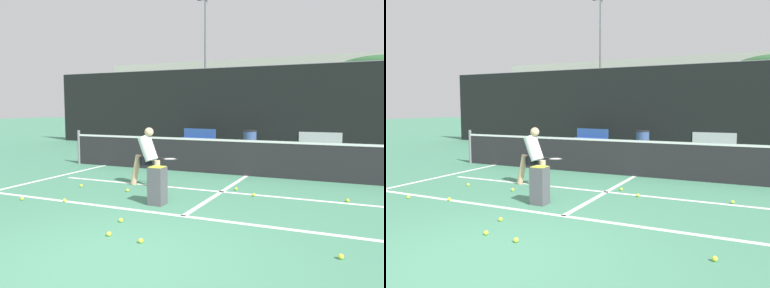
# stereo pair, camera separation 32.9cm
# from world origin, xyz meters

# --- Properties ---
(ground_plane) EXTENTS (100.00, 100.00, 0.00)m
(ground_plane) POSITION_xyz_m (0.00, 0.00, 0.00)
(ground_plane) COLOR #427F60
(court_baseline_near) EXTENTS (11.00, 0.10, 0.01)m
(court_baseline_near) POSITION_xyz_m (0.00, 2.02, 0.00)
(court_baseline_near) COLOR white
(court_baseline_near) RESTS_ON ground
(court_service_line) EXTENTS (8.25, 0.10, 0.01)m
(court_service_line) POSITION_xyz_m (0.00, 3.98, 0.00)
(court_service_line) COLOR white
(court_service_line) RESTS_ON ground
(court_center_mark) EXTENTS (0.10, 4.00, 0.01)m
(court_center_mark) POSITION_xyz_m (0.00, 4.02, 0.00)
(court_center_mark) COLOR white
(court_center_mark) RESTS_ON ground
(court_sideline_left) EXTENTS (0.10, 5.00, 0.01)m
(court_sideline_left) POSITION_xyz_m (-4.51, 4.02, 0.00)
(court_sideline_left) COLOR white
(court_sideline_left) RESTS_ON ground
(net) EXTENTS (11.09, 0.09, 1.07)m
(net) POSITION_xyz_m (0.00, 6.02, 0.51)
(net) COLOR slate
(net) RESTS_ON ground
(fence_back) EXTENTS (24.00, 0.06, 3.59)m
(fence_back) POSITION_xyz_m (0.00, 12.65, 1.79)
(fence_back) COLOR black
(fence_back) RESTS_ON ground
(player_practicing) EXTENTS (1.19, 0.52, 1.35)m
(player_practicing) POSITION_xyz_m (-1.71, 3.84, 0.73)
(player_practicing) COLOR #DBAD84
(player_practicing) RESTS_ON ground
(tennis_ball_scattered_0) EXTENTS (0.07, 0.07, 0.07)m
(tennis_ball_scattered_0) POSITION_xyz_m (0.24, 4.25, 0.03)
(tennis_ball_scattered_0) COLOR #D1E033
(tennis_ball_scattered_0) RESTS_ON ground
(tennis_ball_scattered_2) EXTENTS (0.07, 0.07, 0.07)m
(tennis_ball_scattered_2) POSITION_xyz_m (-1.84, 3.19, 0.03)
(tennis_ball_scattered_2) COLOR #D1E033
(tennis_ball_scattered_2) RESTS_ON ground
(tennis_ball_scattered_3) EXTENTS (0.07, 0.07, 0.07)m
(tennis_ball_scattered_3) POSITION_xyz_m (2.48, 4.10, 0.03)
(tennis_ball_scattered_3) COLOR #D1E033
(tennis_ball_scattered_3) RESTS_ON ground
(tennis_ball_scattered_4) EXTENTS (0.07, 0.07, 0.07)m
(tennis_ball_scattered_4) POSITION_xyz_m (-0.76, 1.34, 0.03)
(tennis_ball_scattered_4) COLOR #D1E033
(tennis_ball_scattered_4) RESTS_ON ground
(tennis_ball_scattered_5) EXTENTS (0.07, 0.07, 0.07)m
(tennis_ball_scattered_5) POSITION_xyz_m (-0.55, 0.74, 0.03)
(tennis_ball_scattered_5) COLOR #D1E033
(tennis_ball_scattered_5) RESTS_ON ground
(tennis_ball_scattered_6) EXTENTS (0.07, 0.07, 0.07)m
(tennis_ball_scattered_6) POSITION_xyz_m (0.00, 0.68, 0.03)
(tennis_ball_scattered_6) COLOR #D1E033
(tennis_ball_scattered_6) RESTS_ON ground
(tennis_ball_scattered_7) EXTENTS (0.07, 0.07, 0.07)m
(tennis_ball_scattered_7) POSITION_xyz_m (-3.07, 3.19, 0.03)
(tennis_ball_scattered_7) COLOR #D1E033
(tennis_ball_scattered_7) RESTS_ON ground
(tennis_ball_scattered_8) EXTENTS (0.07, 0.07, 0.07)m
(tennis_ball_scattered_8) POSITION_xyz_m (2.45, 1.16, 0.03)
(tennis_ball_scattered_8) COLOR #D1E033
(tennis_ball_scattered_8) RESTS_ON ground
(tennis_ball_scattered_9) EXTENTS (0.07, 0.07, 0.07)m
(tennis_ball_scattered_9) POSITION_xyz_m (-2.46, 1.98, 0.03)
(tennis_ball_scattered_9) COLOR #D1E033
(tennis_ball_scattered_9) RESTS_ON ground
(tennis_ball_scattered_10) EXTENTS (0.07, 0.07, 0.07)m
(tennis_ball_scattered_10) POSITION_xyz_m (0.74, 3.85, 0.03)
(tennis_ball_scattered_10) COLOR #D1E033
(tennis_ball_scattered_10) RESTS_ON ground
(tennis_ball_scattered_11) EXTENTS (0.07, 0.07, 0.07)m
(tennis_ball_scattered_11) POSITION_xyz_m (-3.31, 1.76, 0.03)
(tennis_ball_scattered_11) COLOR #D1E033
(tennis_ball_scattered_11) RESTS_ON ground
(ball_hopper) EXTENTS (0.28, 0.28, 0.71)m
(ball_hopper) POSITION_xyz_m (-0.75, 2.52, 0.37)
(ball_hopper) COLOR #4C4C51
(ball_hopper) RESTS_ON ground
(courtside_bench) EXTENTS (1.64, 0.61, 0.86)m
(courtside_bench) POSITION_xyz_m (-3.73, 11.74, 0.47)
(courtside_bench) COLOR #2D519E
(courtside_bench) RESTS_ON ground
(trash_bin) EXTENTS (0.56, 0.56, 0.86)m
(trash_bin) POSITION_xyz_m (-1.38, 11.65, 0.43)
(trash_bin) COLOR #384C7F
(trash_bin) RESTS_ON ground
(parked_car) EXTENTS (1.69, 4.46, 1.31)m
(parked_car) POSITION_xyz_m (1.32, 14.76, 0.55)
(parked_car) COLOR #B7B7BC
(parked_car) RESTS_ON ground
(floodlight_mast) EXTENTS (1.10, 0.24, 8.46)m
(floodlight_mast) POSITION_xyz_m (-5.66, 17.56, 5.38)
(floodlight_mast) COLOR slate
(floodlight_mast) RESTS_ON ground
(tree_west) EXTENTS (3.31, 3.31, 3.81)m
(tree_west) POSITION_xyz_m (-2.26, 18.08, 3.31)
(tree_west) COLOR brown
(tree_west) RESTS_ON ground
(tree_mid) EXTENTS (3.78, 3.78, 4.24)m
(tree_mid) POSITION_xyz_m (3.65, 16.67, 3.75)
(tree_mid) COLOR brown
(tree_mid) RESTS_ON ground
(building_far) EXTENTS (36.00, 2.40, 5.67)m
(building_far) POSITION_xyz_m (0.00, 27.12, 2.83)
(building_far) COLOR #B2ADA3
(building_far) RESTS_ON ground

